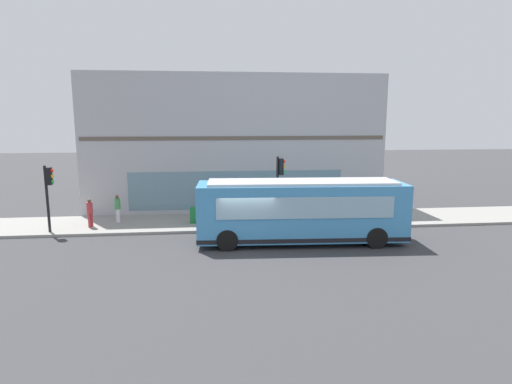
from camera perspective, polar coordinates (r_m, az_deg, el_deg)
ground at (r=20.26m, az=-1.38°, el=-7.38°), size 120.00×120.00×0.00m
sidewalk_curb at (r=24.75m, az=-2.28°, el=-4.01°), size 4.17×40.00×0.15m
building_corner at (r=30.92m, az=-3.19°, el=6.86°), size 9.63×19.08×8.80m
city_bus_nearside at (r=20.67m, az=6.09°, el=-2.63°), size 3.04×10.15×3.07m
traffic_light_near_corner at (r=22.99m, az=3.23°, el=1.92°), size 0.32×0.49×3.85m
traffic_light_down_block at (r=24.23m, az=-26.24°, el=0.74°), size 0.32×0.49×3.50m
fire_hydrant at (r=24.80m, az=10.28°, el=-3.10°), size 0.35×0.35×0.74m
pedestrian_by_light_pole at (r=27.16m, az=11.09°, el=-0.80°), size 0.32×0.32×1.61m
pedestrian_near_building_entrance at (r=24.71m, az=-21.56°, el=-2.40°), size 0.32×0.32×1.58m
pedestrian_walking_along_curb at (r=25.31m, az=-18.23°, el=-1.91°), size 0.32×0.32×1.59m
newspaper_vending_box at (r=24.30m, az=-8.43°, el=-3.09°), size 0.44×0.43×0.90m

